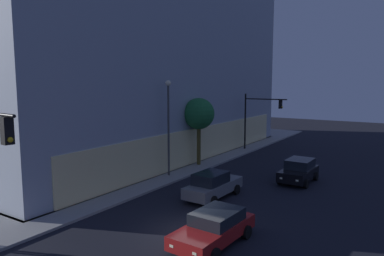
{
  "coord_description": "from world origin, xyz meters",
  "views": [
    {
      "loc": [
        -14.58,
        -9.43,
        7.49
      ],
      "look_at": [
        6.78,
        4.35,
        4.27
      ],
      "focal_mm": 33.94,
      "sensor_mm": 36.0,
      "label": 1
    }
  ],
  "objects_px": {
    "sidewalk_tree": "(199,114)",
    "car_red": "(214,227)",
    "car_grey": "(213,185)",
    "modern_building": "(111,55)",
    "street_lamp_sidewalk": "(168,116)",
    "traffic_light_far_corner": "(258,113)",
    "car_black": "(299,171)"
  },
  "relations": [
    {
      "from": "traffic_light_far_corner",
      "to": "car_red",
      "type": "relative_size",
      "value": 1.28
    },
    {
      "from": "traffic_light_far_corner",
      "to": "sidewalk_tree",
      "type": "height_order",
      "value": "traffic_light_far_corner"
    },
    {
      "from": "sidewalk_tree",
      "to": "modern_building",
      "type": "bearing_deg",
      "value": 82.17
    },
    {
      "from": "modern_building",
      "to": "street_lamp_sidewalk",
      "type": "relative_size",
      "value": 4.89
    },
    {
      "from": "modern_building",
      "to": "street_lamp_sidewalk",
      "type": "distance_m",
      "value": 14.73
    },
    {
      "from": "modern_building",
      "to": "car_red",
      "type": "xyz_separation_m",
      "value": [
        -14.72,
        -21.14,
        -9.59
      ]
    },
    {
      "from": "car_grey",
      "to": "car_red",
      "type": "bearing_deg",
      "value": -149.87
    },
    {
      "from": "traffic_light_far_corner",
      "to": "car_red",
      "type": "bearing_deg",
      "value": -162.12
    },
    {
      "from": "sidewalk_tree",
      "to": "car_black",
      "type": "bearing_deg",
      "value": -92.32
    },
    {
      "from": "modern_building",
      "to": "car_black",
      "type": "relative_size",
      "value": 8.71
    },
    {
      "from": "street_lamp_sidewalk",
      "to": "car_grey",
      "type": "xyz_separation_m",
      "value": [
        -2.7,
        -5.54,
        -4.03
      ]
    },
    {
      "from": "modern_building",
      "to": "street_lamp_sidewalk",
      "type": "bearing_deg",
      "value": -116.8
    },
    {
      "from": "sidewalk_tree",
      "to": "car_red",
      "type": "xyz_separation_m",
      "value": [
        -13.04,
        -8.93,
        -3.87
      ]
    },
    {
      "from": "modern_building",
      "to": "sidewalk_tree",
      "type": "height_order",
      "value": "modern_building"
    },
    {
      "from": "car_black",
      "to": "car_grey",
      "type": "bearing_deg",
      "value": 152.38
    },
    {
      "from": "sidewalk_tree",
      "to": "car_red",
      "type": "height_order",
      "value": "sidewalk_tree"
    },
    {
      "from": "sidewalk_tree",
      "to": "car_grey",
      "type": "bearing_deg",
      "value": -142.42
    },
    {
      "from": "car_grey",
      "to": "car_black",
      "type": "height_order",
      "value": "car_grey"
    },
    {
      "from": "traffic_light_far_corner",
      "to": "sidewalk_tree",
      "type": "bearing_deg",
      "value": 170.1
    },
    {
      "from": "modern_building",
      "to": "traffic_light_far_corner",
      "type": "height_order",
      "value": "modern_building"
    },
    {
      "from": "modern_building",
      "to": "traffic_light_far_corner",
      "type": "xyz_separation_m",
      "value": [
        7.81,
        -13.87,
        -6.2
      ]
    },
    {
      "from": "modern_building",
      "to": "car_red",
      "type": "distance_m",
      "value": 27.48
    },
    {
      "from": "traffic_light_far_corner",
      "to": "street_lamp_sidewalk",
      "type": "distance_m",
      "value": 14.09
    },
    {
      "from": "car_grey",
      "to": "car_black",
      "type": "xyz_separation_m",
      "value": [
        6.82,
        -3.57,
        0.02
      ]
    },
    {
      "from": "street_lamp_sidewalk",
      "to": "car_red",
      "type": "relative_size",
      "value": 1.57
    },
    {
      "from": "modern_building",
      "to": "car_red",
      "type": "relative_size",
      "value": 7.67
    },
    {
      "from": "traffic_light_far_corner",
      "to": "car_black",
      "type": "bearing_deg",
      "value": -142.97
    },
    {
      "from": "modern_building",
      "to": "sidewalk_tree",
      "type": "bearing_deg",
      "value": -97.83
    },
    {
      "from": "modern_building",
      "to": "car_red",
      "type": "bearing_deg",
      "value": -124.84
    },
    {
      "from": "sidewalk_tree",
      "to": "street_lamp_sidewalk",
      "type": "bearing_deg",
      "value": 179.82
    },
    {
      "from": "sidewalk_tree",
      "to": "car_red",
      "type": "distance_m",
      "value": 16.27
    },
    {
      "from": "modern_building",
      "to": "traffic_light_far_corner",
      "type": "relative_size",
      "value": 6.01
    }
  ]
}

